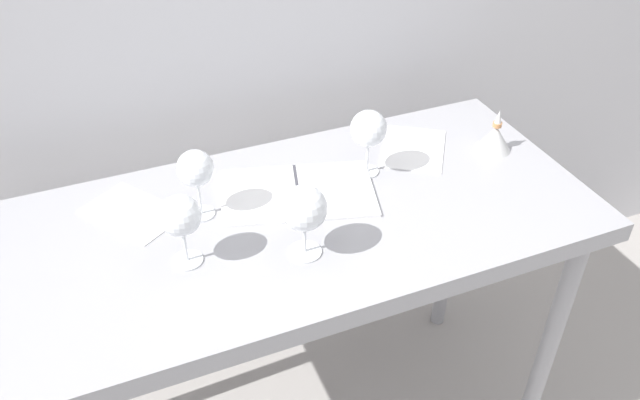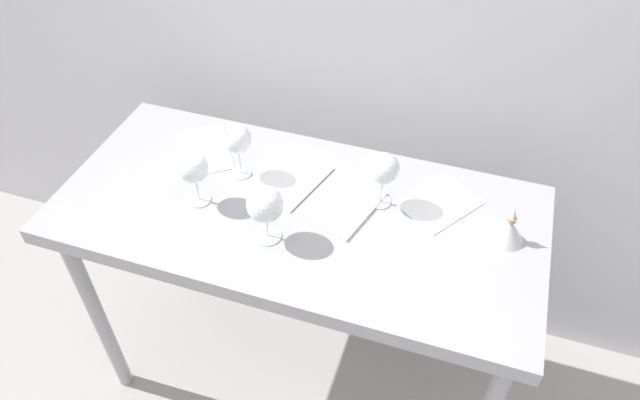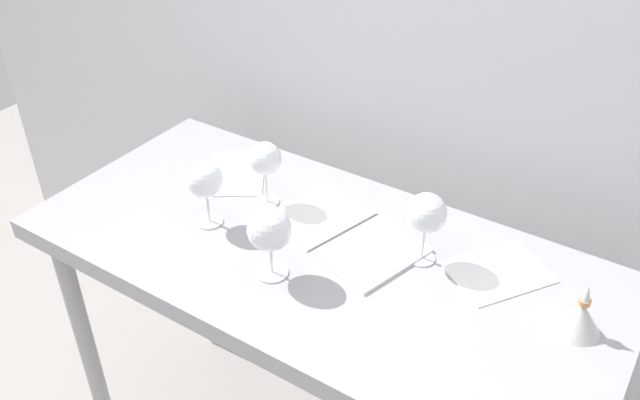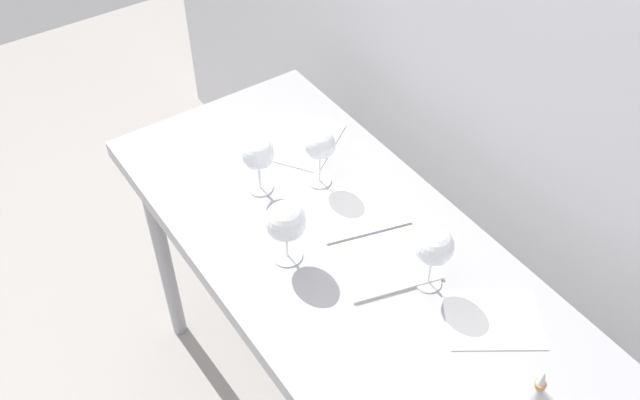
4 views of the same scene
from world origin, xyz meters
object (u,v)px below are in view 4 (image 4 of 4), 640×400
object	(u,v)px
wine_glass_far_right	(434,247)
wine_glass_near_center	(286,222)
decanter_funnel	(536,395)
wine_glass_near_left	(258,154)
wine_glass_far_left	(320,146)
open_notebook	(370,235)
tasting_sheet_lower	(309,143)
tasting_sheet_upper	(493,320)

from	to	relation	value
wine_glass_far_right	wine_glass_near_center	bearing A→B (deg)	-138.61
decanter_funnel	wine_glass_near_left	bearing A→B (deg)	-171.80
wine_glass_far_left	open_notebook	bearing A→B (deg)	-2.48
wine_glass_far_right	decanter_funnel	bearing A→B (deg)	-5.15
tasting_sheet_lower	decanter_funnel	size ratio (longest dim) A/B	1.87
wine_glass_far_right	wine_glass_far_left	size ratio (longest dim) A/B	1.01
wine_glass_near_center	open_notebook	distance (m)	0.24
wine_glass_far_right	wine_glass_near_center	distance (m)	0.34
wine_glass_far_right	wine_glass_near_left	world-z (taller)	wine_glass_far_right
wine_glass_near_center	wine_glass_far_left	bearing A→B (deg)	129.09
wine_glass_near_center	wine_glass_near_left	distance (m)	0.25
wine_glass_far_left	decanter_funnel	bearing A→B (deg)	-1.57
wine_glass_far_left	open_notebook	distance (m)	0.27
wine_glass_far_left	wine_glass_near_center	distance (m)	0.28
open_notebook	wine_glass_near_center	bearing A→B (deg)	-91.04
tasting_sheet_upper	tasting_sheet_lower	xyz separation A→B (m)	(-0.75, 0.01, 0.00)
wine_glass_near_center	tasting_sheet_lower	xyz separation A→B (m)	(-0.33, 0.28, -0.12)
tasting_sheet_upper	wine_glass_near_center	bearing A→B (deg)	-112.56
wine_glass_near_left	decanter_funnel	distance (m)	0.87
open_notebook	wine_glass_near_left	bearing A→B (deg)	-140.35
wine_glass_far_right	tasting_sheet_lower	bearing A→B (deg)	174.48
open_notebook	tasting_sheet_lower	bearing A→B (deg)	-175.66
wine_glass_near_left	wine_glass_far_left	bearing A→B (deg)	65.22
open_notebook	wine_glass_far_left	bearing A→B (deg)	-166.83
wine_glass_far_left	wine_glass_near_center	world-z (taller)	wine_glass_far_left
open_notebook	tasting_sheet_upper	world-z (taller)	open_notebook
decanter_funnel	tasting_sheet_upper	bearing A→B (deg)	157.17
wine_glass_far_left	tasting_sheet_upper	xyz separation A→B (m)	(0.60, 0.06, -0.12)
decanter_funnel	wine_glass_near_center	bearing A→B (deg)	-162.55
wine_glass_near_center	wine_glass_near_left	world-z (taller)	wine_glass_near_center
wine_glass_near_left	tasting_sheet_upper	size ratio (longest dim) A/B	0.79
tasting_sheet_upper	decanter_funnel	size ratio (longest dim) A/B	1.78
wine_glass_far_left	tasting_sheet_upper	size ratio (longest dim) A/B	0.82
wine_glass_far_right	wine_glass_near_center	world-z (taller)	wine_glass_far_right
wine_glass_near_center	decanter_funnel	size ratio (longest dim) A/B	1.45
wine_glass_far_left	tasting_sheet_upper	bearing A→B (deg)	5.85
open_notebook	decanter_funnel	world-z (taller)	decanter_funnel
tasting_sheet_upper	tasting_sheet_lower	size ratio (longest dim) A/B	0.95
tasting_sheet_lower	tasting_sheet_upper	bearing A→B (deg)	-34.67
tasting_sheet_lower	wine_glass_near_left	bearing A→B (deg)	-103.08
wine_glass_far_left	decanter_funnel	xyz separation A→B (m)	(0.79, -0.02, -0.09)
wine_glass_near_left	wine_glass_near_center	bearing A→B (deg)	-16.11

